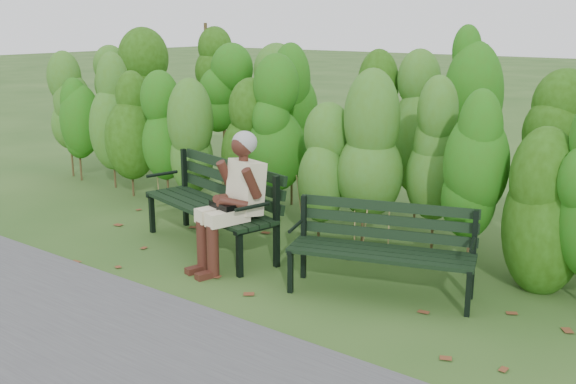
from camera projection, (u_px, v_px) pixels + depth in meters
The scene contains 7 objects.
ground at pixel (266, 274), 6.56m from camera, with size 80.00×80.00×0.00m, color #284E1A.
footpath at pixel (75, 362), 4.86m from camera, with size 60.00×2.50×0.01m, color #474749.
hedge_band at pixel (368, 123), 7.68m from camera, with size 11.04×1.67×2.42m.
leaf_litter at pixel (299, 285), 6.26m from camera, with size 5.80×2.11×0.01m.
bench_left at pixel (216, 198), 7.21m from camera, with size 1.96×1.05×0.93m.
bench_right at pixel (383, 242), 6.00m from camera, with size 1.71×1.01×0.81m.
seated_woman at pixel (234, 192), 6.57m from camera, with size 0.57×0.84×1.36m.
Camera 1 is at (3.88, -4.78, 2.41)m, focal length 42.00 mm.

